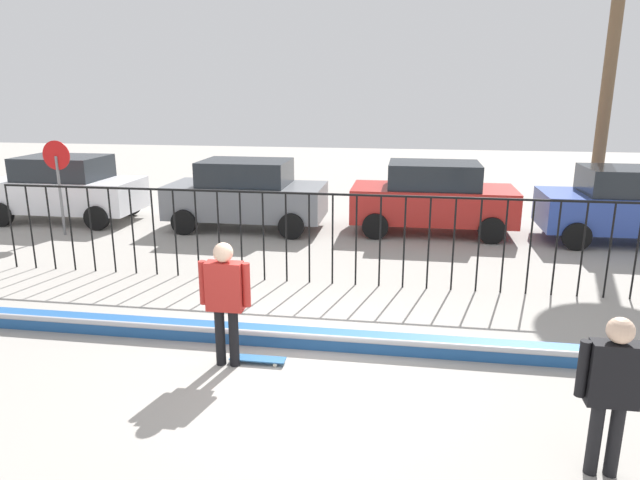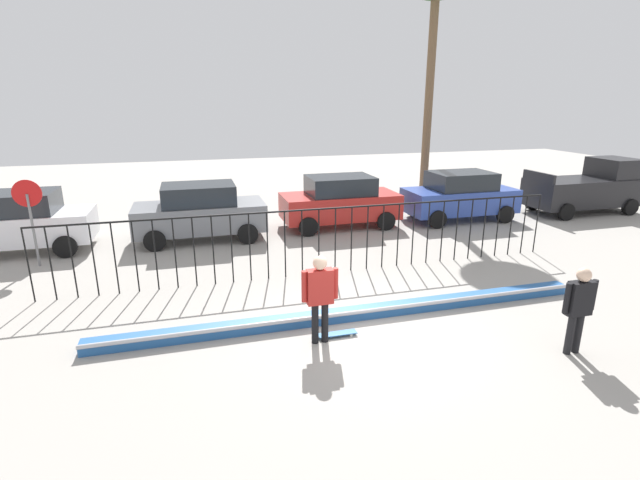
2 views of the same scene
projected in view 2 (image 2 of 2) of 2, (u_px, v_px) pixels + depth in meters
ground_plane at (365, 332)px, 9.67m from camera, size 60.00×60.00×0.00m
bowl_coping_ledge at (354, 313)px, 10.24m from camera, size 11.00×0.40×0.27m
perimeter_fence at (319, 234)px, 12.60m from camera, size 14.04×0.04×1.84m
skateboarder at (320, 292)px, 8.98m from camera, size 0.73×0.27×1.80m
skateboard at (337, 334)px, 9.49m from camera, size 0.80×0.20×0.07m
camera_operator at (579, 303)px, 8.60m from camera, size 0.69×0.26×1.71m
parked_car_white at (17, 222)px, 14.46m from camera, size 4.30×2.12×1.90m
parked_car_gray at (200, 212)px, 15.79m from camera, size 4.30×2.12×1.90m
parked_car_red at (340, 201)px, 17.41m from camera, size 4.30×2.12×1.90m
parked_car_blue at (460, 196)px, 18.40m from camera, size 4.30×2.12×1.90m
pickup_truck at (588, 188)px, 19.62m from camera, size 4.70×2.12×2.24m
stop_sign at (30, 211)px, 13.04m from camera, size 0.76×0.07×2.50m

